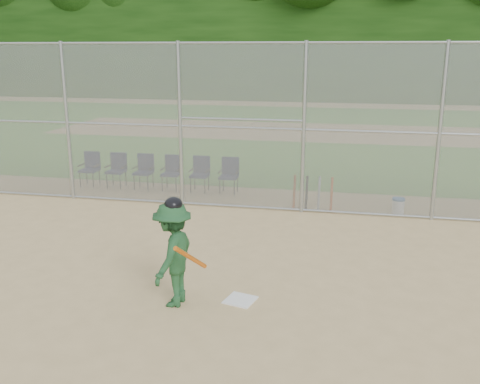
% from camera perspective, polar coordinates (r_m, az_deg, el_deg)
% --- Properties ---
extents(ground, '(100.00, 100.00, 0.00)m').
position_cam_1_polar(ground, '(8.57, -3.44, -11.42)').
color(ground, tan).
rests_on(ground, ground).
extents(grass_strip, '(100.00, 100.00, 0.00)m').
position_cam_1_polar(grass_strip, '(25.76, 7.01, 6.42)').
color(grass_strip, '#356C20').
rests_on(grass_strip, ground).
extents(dirt_patch_far, '(24.00, 24.00, 0.00)m').
position_cam_1_polar(dirt_patch_far, '(25.76, 7.01, 6.42)').
color(dirt_patch_far, tan).
rests_on(dirt_patch_far, ground).
extents(backstop_fence, '(16.09, 0.09, 4.00)m').
position_cam_1_polar(backstop_fence, '(12.69, 2.29, 7.11)').
color(backstop_fence, gray).
rests_on(backstop_fence, ground).
extents(treeline, '(81.00, 60.00, 11.00)m').
position_cam_1_polar(treeline, '(27.53, 7.76, 18.41)').
color(treeline, black).
rests_on(treeline, ground).
extents(home_plate, '(0.53, 0.53, 0.02)m').
position_cam_1_polar(home_plate, '(8.53, 0.03, -11.44)').
color(home_plate, silver).
rests_on(home_plate, ground).
extents(batter_at_plate, '(0.90, 1.30, 1.72)m').
position_cam_1_polar(batter_at_plate, '(8.17, -7.14, -6.51)').
color(batter_at_plate, '#1D4825').
rests_on(batter_at_plate, ground).
extents(water_cooler, '(0.30, 0.30, 0.38)m').
position_cam_1_polar(water_cooler, '(13.28, 16.52, -1.42)').
color(water_cooler, white).
rests_on(water_cooler, ground).
extents(spare_bats, '(0.96, 0.34, 0.84)m').
position_cam_1_polar(spare_bats, '(13.09, 7.77, -0.16)').
color(spare_bats, '#D84C14').
rests_on(spare_bats, ground).
extents(chair_0, '(0.54, 0.52, 0.96)m').
position_cam_1_polar(chair_0, '(15.88, -15.78, 2.34)').
color(chair_0, '#10183B').
rests_on(chair_0, ground).
extents(chair_1, '(0.54, 0.52, 0.96)m').
position_cam_1_polar(chair_1, '(15.53, -13.10, 2.24)').
color(chair_1, '#10183B').
rests_on(chair_1, ground).
extents(chair_2, '(0.54, 0.52, 0.96)m').
position_cam_1_polar(chair_2, '(15.21, -10.29, 2.12)').
color(chair_2, '#10183B').
rests_on(chair_2, ground).
extents(chair_3, '(0.54, 0.52, 0.96)m').
position_cam_1_polar(chair_3, '(14.93, -7.36, 2.00)').
color(chair_3, '#10183B').
rests_on(chair_3, ground).
extents(chair_4, '(0.54, 0.52, 0.96)m').
position_cam_1_polar(chair_4, '(14.69, -4.34, 1.86)').
color(chair_4, '#10183B').
rests_on(chair_4, ground).
extents(chair_5, '(0.54, 0.52, 0.96)m').
position_cam_1_polar(chair_5, '(14.49, -1.22, 1.72)').
color(chair_5, '#10183B').
rests_on(chair_5, ground).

